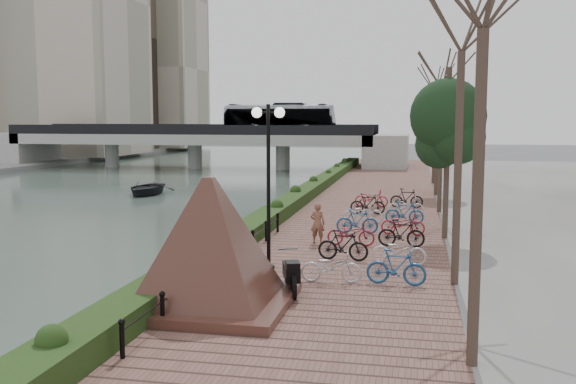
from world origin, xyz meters
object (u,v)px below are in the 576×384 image
(granite_monument, at_px, (210,242))
(lamppost, at_px, (268,151))
(motorcycle, at_px, (291,272))
(pedestrian, at_px, (318,223))
(boat, at_px, (146,188))

(granite_monument, xyz_separation_m, lamppost, (0.51, 4.14, 1.99))
(motorcycle, xyz_separation_m, pedestrian, (-0.33, 6.72, 0.21))
(lamppost, height_order, motorcycle, lamppost)
(lamppost, height_order, pedestrian, lamppost)
(granite_monument, xyz_separation_m, boat, (-12.71, 24.86, -1.67))
(lamppost, bearing_deg, granite_monument, -97.02)
(pedestrian, bearing_deg, granite_monument, 85.74)
(boat, bearing_deg, granite_monument, -65.97)
(motorcycle, relative_size, boat, 0.42)
(granite_monument, xyz_separation_m, motorcycle, (1.71, 1.62, -1.08))
(motorcycle, height_order, pedestrian, pedestrian)
(pedestrian, bearing_deg, motorcycle, 97.92)
(pedestrian, bearing_deg, lamppost, 83.48)
(lamppost, xyz_separation_m, motorcycle, (1.20, -2.52, -3.07))
(granite_monument, distance_m, lamppost, 4.62)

